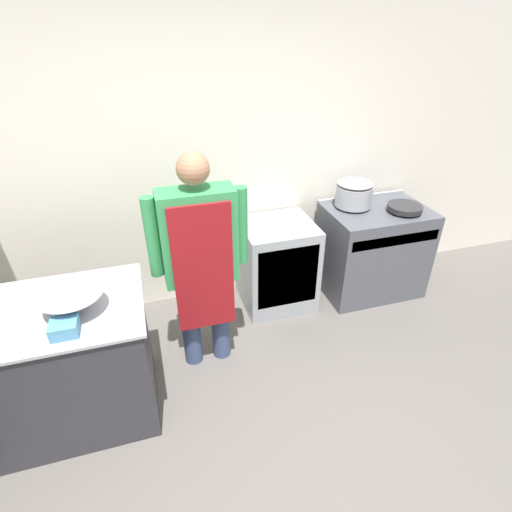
# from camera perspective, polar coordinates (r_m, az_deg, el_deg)

# --- Properties ---
(ground_plane) EXTENTS (14.00, 14.00, 0.00)m
(ground_plane) POSITION_cam_1_polar(r_m,az_deg,el_deg) (2.71, 7.17, -30.14)
(ground_plane) COLOR #5B5651
(wall_back) EXTENTS (8.00, 0.05, 2.70)m
(wall_back) POSITION_cam_1_polar(r_m,az_deg,el_deg) (3.49, -5.43, 13.85)
(wall_back) COLOR silver
(wall_back) RESTS_ON ground_plane
(prep_counter) EXTENTS (1.10, 0.78, 0.88)m
(prep_counter) POSITION_cam_1_polar(r_m,az_deg,el_deg) (2.94, -25.60, -13.72)
(prep_counter) COLOR #2D2D33
(prep_counter) RESTS_ON ground_plane
(stove) EXTENTS (0.93, 0.65, 0.88)m
(stove) POSITION_cam_1_polar(r_m,az_deg,el_deg) (4.02, 16.23, 0.81)
(stove) COLOR #4C4F56
(stove) RESTS_ON ground_plane
(fridge_unit) EXTENTS (0.64, 0.60, 0.82)m
(fridge_unit) POSITION_cam_1_polar(r_m,az_deg,el_deg) (3.68, 2.99, -1.20)
(fridge_unit) COLOR #93999E
(fridge_unit) RESTS_ON ground_plane
(person_cook) EXTENTS (0.69, 0.24, 1.67)m
(person_cook) POSITION_cam_1_polar(r_m,az_deg,el_deg) (2.78, -7.98, 0.16)
(person_cook) COLOR #38476B
(person_cook) RESTS_ON ground_plane
(mixing_bowl) EXTENTS (0.37, 0.37, 0.13)m
(mixing_bowl) POSITION_cam_1_polar(r_m,az_deg,el_deg) (2.56, -24.76, -6.07)
(mixing_bowl) COLOR #9EA0A8
(mixing_bowl) RESTS_ON prep_counter
(plastic_tub) EXTENTS (0.14, 0.14, 0.08)m
(plastic_tub) POSITION_cam_1_polar(r_m,az_deg,el_deg) (2.43, -25.70, -9.19)
(plastic_tub) COLOR teal
(plastic_tub) RESTS_ON prep_counter
(stock_pot) EXTENTS (0.33, 0.33, 0.24)m
(stock_pot) POSITION_cam_1_polar(r_m,az_deg,el_deg) (3.76, 13.84, 8.75)
(stock_pot) COLOR #9EA0A8
(stock_pot) RESTS_ON stove
(saute_pan) EXTENTS (0.31, 0.31, 0.05)m
(saute_pan) POSITION_cam_1_polar(r_m,az_deg,el_deg) (3.84, 20.48, 6.51)
(saute_pan) COLOR #262628
(saute_pan) RESTS_ON stove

